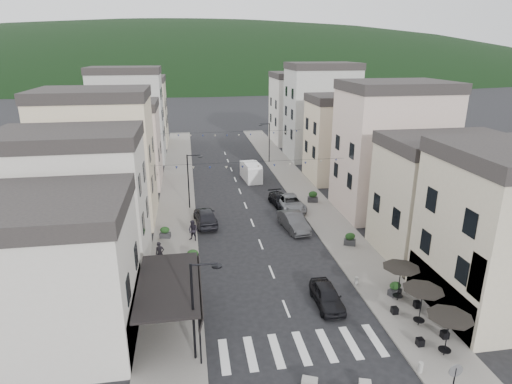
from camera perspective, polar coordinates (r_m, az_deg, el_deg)
ground at (r=25.05m, az=7.38°, el=-22.76°), size 700.00×700.00×0.00m
sidewalk_left at (r=52.57m, az=-10.44°, el=0.08°), size 4.00×76.00×0.12m
sidewalk_right at (r=54.22m, az=5.60°, el=0.89°), size 4.00×76.00×0.12m
hill_backdrop at (r=318.39m, az=-8.38°, el=15.47°), size 640.00×360.00×70.00m
boutique_building at (r=27.81m, az=-28.71°, el=-10.59°), size 12.00×8.00×8.00m
boutique_awning at (r=26.57m, az=-11.05°, el=-12.01°), size 3.77×7.50×3.28m
buildings_row_left at (r=57.27m, az=-17.78°, el=7.30°), size 10.20×54.16×14.00m
buildings_row_right at (r=59.07m, az=11.31°, el=8.35°), size 10.20×54.16×14.50m
cafe_terrace at (r=28.52m, az=21.32°, el=-12.52°), size 2.50×8.10×2.53m
streetlamp_left_near at (r=23.67m, az=-7.76°, el=-14.31°), size 1.70×0.56×6.00m
streetlamp_left_far at (r=45.73m, az=-8.70°, el=2.15°), size 1.70×0.56×6.00m
streetlamp_right_far at (r=64.29m, az=1.55°, el=7.14°), size 1.70×0.56×6.00m
traffic_sign at (r=23.59m, az=24.94°, el=-21.57°), size 0.70×0.07×2.70m
bollards at (r=29.00m, az=4.29°, el=-15.10°), size 11.66×10.26×0.60m
bunting_near at (r=41.77m, az=-0.73°, el=3.58°), size 19.00×0.28×0.62m
bunting_far at (r=57.25m, az=-3.10°, el=7.68°), size 19.00×0.28×0.62m
parked_car_a at (r=29.94m, az=9.45°, el=-13.50°), size 1.69×4.12×1.40m
parked_car_b at (r=40.99m, az=5.04°, el=-3.95°), size 2.36×5.11×1.62m
parked_car_c at (r=46.01m, az=4.60°, el=-1.46°), size 2.82×5.50×1.49m
parked_car_d at (r=47.03m, az=3.30°, el=-1.10°), size 2.39×4.69×1.30m
parked_car_e at (r=42.24m, az=-6.75°, el=-3.25°), size 2.45×5.16×1.71m
delivery_van at (r=56.14m, az=-0.65°, el=2.76°), size 2.38×5.06×2.35m
pedestrian_a at (r=34.93m, az=-12.69°, el=-8.03°), size 0.79×0.60×1.96m
pedestrian_b at (r=38.62m, az=-8.38°, el=-5.12°), size 1.18×1.11×1.92m
concrete_block_a at (r=24.09m, az=7.15°, el=-23.98°), size 0.93×0.78×0.50m
planter_la at (r=34.94m, az=-8.42°, el=-8.50°), size 1.18×0.93×1.17m
planter_lb at (r=39.82m, az=-12.04°, el=-5.29°), size 1.03×0.69×1.07m
planter_ra at (r=32.00m, az=18.03°, el=-12.14°), size 1.04×0.83×1.02m
planter_rb at (r=38.46m, az=12.41°, el=-6.14°), size 1.15×0.90×1.14m
planter_rc at (r=48.25m, az=7.58°, el=-0.62°), size 1.22×0.83×1.26m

